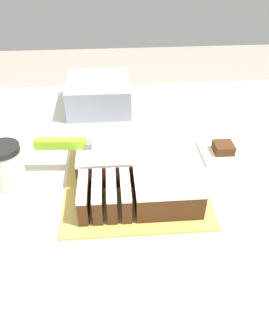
# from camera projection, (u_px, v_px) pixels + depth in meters

# --- Properties ---
(countertop) EXTENTS (1.40, 1.10, 0.94)m
(countertop) POSITION_uv_depth(u_px,v_px,m) (124.00, 291.00, 1.06)
(countertop) COLOR beige
(countertop) RESTS_ON ground_plane
(cake_board) EXTENTS (0.32, 0.34, 0.01)m
(cake_board) POSITION_uv_depth(u_px,v_px,m) (134.00, 180.00, 0.77)
(cake_board) COLOR gold
(cake_board) RESTS_ON countertop
(cake) EXTENTS (0.26, 0.28, 0.06)m
(cake) POSITION_uv_depth(u_px,v_px,m) (137.00, 166.00, 0.75)
(cake) COLOR #472814
(cake) RESTS_ON cake_board
(knife) EXTENTS (0.32, 0.04, 0.02)m
(knife) POSITION_uv_depth(u_px,v_px,m) (77.00, 144.00, 0.75)
(knife) COLOR silver
(knife) RESTS_ON cake
(coffee_cup) EXTENTS (0.08, 0.08, 0.10)m
(coffee_cup) POSITION_uv_depth(u_px,v_px,m) (6.00, 167.00, 0.72)
(coffee_cup) COLOR beige
(coffee_cup) RESTS_ON countertop
(paper_napkin) EXTENTS (0.12, 0.12, 0.01)m
(paper_napkin) POSITION_uv_depth(u_px,v_px,m) (222.00, 153.00, 0.86)
(paper_napkin) COLOR white
(paper_napkin) RESTS_ON countertop
(brownie) EXTENTS (0.05, 0.05, 0.02)m
(brownie) POSITION_uv_depth(u_px,v_px,m) (223.00, 148.00, 0.85)
(brownie) COLOR #472814
(brownie) RESTS_ON paper_napkin
(storage_box) EXTENTS (0.20, 0.21, 0.09)m
(storage_box) POSITION_uv_depth(u_px,v_px,m) (99.00, 94.00, 1.04)
(storage_box) COLOR #8C99B2
(storage_box) RESTS_ON countertop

